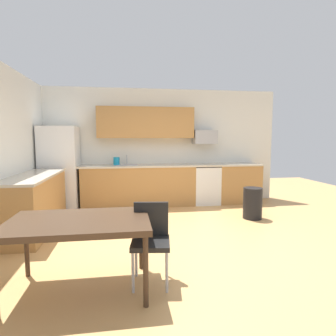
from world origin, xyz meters
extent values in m
plane|color=tan|center=(0.00, 0.00, 0.00)|extent=(12.00, 12.00, 0.00)
cube|color=silver|center=(0.00, 2.65, 1.35)|extent=(5.80, 0.10, 2.70)
cube|color=#AD7A42|center=(-0.48, 2.30, 0.45)|extent=(2.54, 0.60, 0.90)
cube|color=#AD7A42|center=(1.90, 2.30, 0.45)|extent=(1.01, 0.60, 0.90)
cube|color=#AD7A42|center=(-2.30, 0.80, 0.45)|extent=(0.60, 2.00, 0.90)
cube|color=beige|center=(0.00, 2.30, 0.92)|extent=(4.80, 0.64, 0.04)
cube|color=beige|center=(-2.30, 0.80, 0.92)|extent=(0.64, 2.00, 0.04)
cube|color=#AD7A42|center=(-0.30, 2.43, 1.90)|extent=(2.20, 0.34, 0.70)
cube|color=white|center=(-2.18, 2.22, 0.90)|extent=(0.76, 0.70, 1.80)
cube|color=white|center=(1.09, 2.30, 0.44)|extent=(0.60, 0.60, 0.88)
cube|color=black|center=(1.09, 2.30, 0.90)|extent=(0.60, 0.60, 0.03)
cube|color=#9EA0A5|center=(1.09, 2.40, 1.57)|extent=(0.54, 0.36, 0.32)
cube|color=#A5A8AD|center=(-0.75, 2.30, 0.88)|extent=(0.48, 0.40, 0.14)
cylinder|color=#B2B5BA|center=(-0.75, 2.48, 1.04)|extent=(0.02, 0.02, 0.24)
cube|color=#422D1E|center=(-1.24, -1.26, 0.71)|extent=(1.40, 0.90, 0.06)
cylinder|color=#422D1E|center=(-0.60, -1.65, 0.34)|extent=(0.05, 0.05, 0.68)
cylinder|color=#422D1E|center=(-1.88, -0.87, 0.34)|extent=(0.05, 0.05, 0.68)
cylinder|color=#422D1E|center=(-0.60, -0.87, 0.34)|extent=(0.05, 0.05, 0.68)
cube|color=black|center=(-0.52, -1.25, 0.45)|extent=(0.45, 0.45, 0.05)
cube|color=black|center=(-0.50, -1.07, 0.65)|extent=(0.38, 0.09, 0.40)
cylinder|color=#B2B2B7|center=(-0.72, -1.40, 0.21)|extent=(0.03, 0.03, 0.42)
cylinder|color=#B2B2B7|center=(-0.38, -1.44, 0.21)|extent=(0.03, 0.03, 0.42)
cylinder|color=#B2B2B7|center=(-0.67, -1.06, 0.21)|extent=(0.03, 0.03, 0.42)
cylinder|color=#B2B2B7|center=(-0.33, -1.11, 0.21)|extent=(0.03, 0.03, 0.42)
cylinder|color=black|center=(1.64, 0.92, 0.30)|extent=(0.36, 0.36, 0.60)
cylinder|color=#198CBF|center=(-0.98, 2.35, 1.02)|extent=(0.14, 0.14, 0.20)
camera|label=1|loc=(-0.77, -4.11, 1.56)|focal=30.14mm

